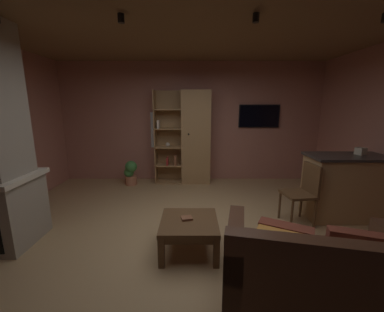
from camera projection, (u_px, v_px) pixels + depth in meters
The scene contains 15 objects.
floor at pixel (192, 238), 3.25m from camera, with size 5.99×5.31×0.02m, color tan.
wall_back at pixel (192, 123), 5.59m from camera, with size 6.11×0.06×2.72m, color #AD7060.
ceiling at pixel (192, 17), 2.68m from camera, with size 5.99×5.31×0.02m, color brown.
window_pane_back at pixel (165, 130), 5.59m from camera, with size 0.61×0.01×0.83m, color white.
bookshelf_cabinet at pixel (193, 138), 5.39m from camera, with size 1.25×0.41×2.09m.
kitchen_bar_counter at pixel (355, 187), 3.72m from camera, with size 1.44×0.63×1.02m.
tissue_box at pixel (362, 151), 3.65m from camera, with size 0.12×0.12×0.11m, color #BFB299.
leather_couch at pixel (315, 275), 2.09m from camera, with size 1.69×1.23×0.84m.
coffee_table at pixel (190, 226), 2.89m from camera, with size 0.69×0.69×0.41m.
table_book_0 at pixel (188, 218), 2.89m from camera, with size 0.13×0.11×0.03m, color brown.
dining_chair at pixel (305, 190), 3.55m from camera, with size 0.47×0.47×0.92m.
potted_floor_plant at pixel (132, 172), 5.34m from camera, with size 0.30×0.29×0.56m.
wall_mounted_tv at pixel (260, 116), 5.49m from camera, with size 0.93×0.06×0.52m.
track_light_spot_1 at pixel (122, 18), 2.49m from camera, with size 0.07×0.07×0.09m, color black.
track_light_spot_2 at pixel (257, 18), 2.47m from camera, with size 0.07×0.07×0.09m, color black.
Camera 1 is at (0.02, -2.94, 1.77)m, focal length 22.28 mm.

